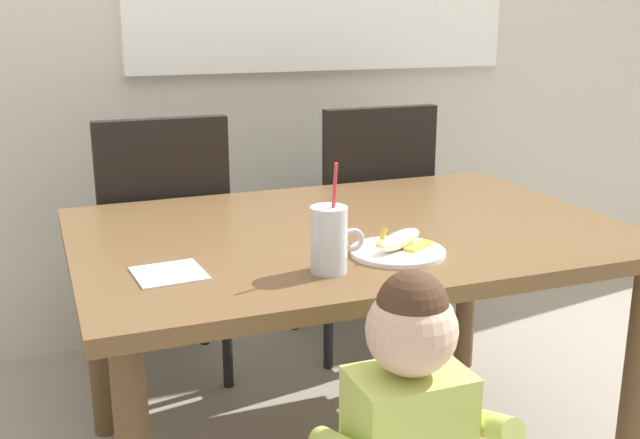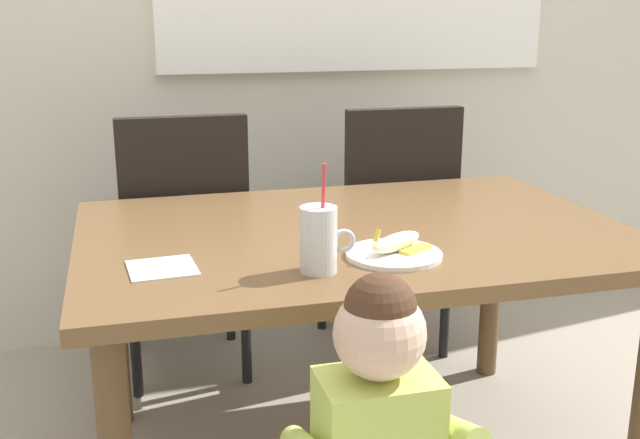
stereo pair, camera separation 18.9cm
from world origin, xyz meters
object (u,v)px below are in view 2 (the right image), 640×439
dining_table (354,259)px  paper_napkin (162,268)px  toddler_standing (378,432)px  milk_cup (319,243)px  peeled_banana (397,242)px  dining_chair_left (184,233)px  dining_chair_right (390,217)px  snack_plate (394,254)px

dining_table → paper_napkin: (-0.52, -0.20, 0.09)m
dining_table → toddler_standing: bearing=-104.1°
milk_cup → dining_table: bearing=59.5°
toddler_standing → milk_cup: size_ratio=3.33×
milk_cup → toddler_standing: bearing=-88.1°
peeled_banana → paper_napkin: peeled_banana is taller
dining_chair_left → dining_chair_right: 0.76m
snack_plate → toddler_standing: bearing=-113.6°
snack_plate → paper_napkin: size_ratio=1.53×
dining_chair_left → paper_napkin: (-0.12, -0.88, 0.18)m
milk_cup → snack_plate: size_ratio=1.10×
dining_table → dining_chair_left: 0.79m
dining_table → peeled_banana: 0.27m
milk_cup → peeled_banana: milk_cup is taller
dining_chair_left → toddler_standing: size_ratio=1.15×
toddler_standing → peeled_banana: size_ratio=4.80×
dining_table → milk_cup: size_ratio=5.79×
milk_cup → paper_napkin: bearing=162.0°
dining_table → dining_chair_left: (-0.40, 0.68, -0.09)m
dining_chair_left → paper_napkin: size_ratio=6.40×
dining_chair_left → dining_chair_right: (0.76, 0.01, 0.00)m
dining_chair_right → paper_napkin: size_ratio=6.40×
dining_chair_left → milk_cup: bearing=102.5°
dining_table → dining_chair_right: 0.78m
dining_chair_right → paper_napkin: 1.26m
milk_cup → paper_napkin: 0.36m
dining_chair_right → paper_napkin: (-0.88, -0.88, 0.18)m
dining_chair_right → toddler_standing: size_ratio=1.15×
toddler_standing → snack_plate: size_ratio=3.64×
toddler_standing → paper_napkin: (-0.35, 0.48, 0.19)m
dining_chair_right → milk_cup: bearing=61.3°
milk_cup → paper_napkin: milk_cup is taller
paper_napkin → dining_table: bearing=21.1°
toddler_standing → dining_table: bearing=75.9°
dining_chair_left → paper_napkin: 0.90m
dining_chair_left → paper_napkin: dining_chair_left is taller
peeled_banana → toddler_standing: bearing=-114.4°
snack_plate → paper_napkin: snack_plate is taller
dining_chair_left → toddler_standing: dining_chair_left is taller
toddler_standing → milk_cup: (-0.01, 0.37, 0.26)m
toddler_standing → paper_napkin: 0.63m
dining_table → peeled_banana: size_ratio=8.36×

